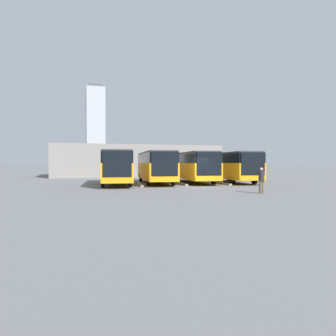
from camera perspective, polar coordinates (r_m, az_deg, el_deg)
ground_plane at (r=27.88m, az=5.15°, el=-3.35°), size 600.00×600.00×0.00m
bus_0 at (r=35.44m, az=10.81°, el=0.39°), size 3.98×11.39×3.14m
curb_divider_0 at (r=33.09m, az=9.07°, el=-2.56°), size 0.99×5.74×0.15m
bus_1 at (r=34.14m, az=4.38°, el=0.38°), size 3.98×11.39×3.14m
curb_divider_1 at (r=31.93m, az=2.10°, el=-2.68°), size 0.99×5.74×0.15m
bus_2 at (r=32.77m, az=-2.21°, el=0.37°), size 3.98×11.39×3.14m
curb_divider_2 at (r=30.73m, az=-5.05°, el=-2.82°), size 0.99×5.74×0.15m
bus_3 at (r=31.24m, az=-9.10°, el=0.33°), size 3.98×11.39×3.14m
pedestrian at (r=22.96m, az=15.96°, el=-1.94°), size 0.49×0.49×1.74m
station_building at (r=51.67m, az=-5.67°, el=1.26°), size 25.37×12.26×4.74m
office_tower at (r=272.90m, az=-12.55°, el=7.14°), size 14.58×14.58×65.06m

